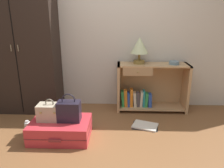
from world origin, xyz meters
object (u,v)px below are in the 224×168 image
Objects in this scene: table_lamp at (140,47)px; suitcase_large at (61,129)px; wardrobe at (22,46)px; train_case at (50,112)px; bookshelf at (148,88)px; handbag at (69,111)px; bowl at (174,63)px; bottle at (28,128)px; open_book_on_floor at (145,126)px.

table_lamp is 1.63m from suitcase_large.
wardrobe is 6.89× the size of train_case.
table_lamp reaches higher than bookshelf.
suitcase_large is at bearing -12.08° from train_case.
suitcase_large is 0.27m from handbag.
bowl is at bearing -4.60° from table_lamp.
handbag reaches higher than bottle.
wardrobe reaches higher than suitcase_large.
bookshelf is at bearing 27.00° from bottle.
bookshelf is at bearing 1.72° from wardrobe.
wardrobe reaches higher than handbag.
bookshelf is at bearing 39.76° from handbag.
wardrobe reaches higher than table_lamp.
table_lamp is at bearing 41.93° from suitcase_large.
handbag is at bearing -162.78° from open_book_on_floor.
wardrobe is 11.23× the size of bottle.
bookshelf is 7.32× the size of bowl.
bottle is (-1.63, -0.83, -0.27)m from bookshelf.
bottle is at bearing 171.44° from train_case.
handbag is (0.23, -0.01, 0.02)m from train_case.
suitcase_large is (0.75, -0.85, -0.91)m from wardrobe.
bottle is (-1.46, -0.84, -0.93)m from table_lamp.
suitcase_large is at bearing -138.07° from table_lamp.
bookshelf reaches higher than bottle.
open_book_on_floor is (1.08, 0.32, -0.11)m from suitcase_large.
open_book_on_floor is (-0.10, -0.59, -0.35)m from bookshelf.
table_lamp reaches higher than open_book_on_floor.
handbag is 1.90× the size of bottle.
wardrobe is 2.15m from open_book_on_floor.
suitcase_large is (-1.01, -0.91, -0.90)m from table_lamp.
table_lamp is (1.76, 0.07, -0.01)m from wardrobe.
open_book_on_floor is at bearing -129.91° from bowl.
table_lamp is 0.55× the size of suitcase_large.
suitcase_large is 1.13m from open_book_on_floor.
bookshelf reaches higher than suitcase_large.
wardrobe reaches higher than bowl.
wardrobe is at bearing -178.28° from bookshelf.
bowl is at bearing 29.46° from suitcase_large.
bookshelf is 1.57m from train_case.
suitcase_large is at bearing -48.60° from wardrobe.
table_lamp is at bearing 177.31° from bookshelf.
wardrobe reaches higher than bottle.
wardrobe is 5.10× the size of table_lamp.
suitcase_large is 0.46m from bottle.
bookshelf is 2.73× the size of table_lamp.
train_case is at bearing -166.31° from open_book_on_floor.
table_lamp is 1.17m from open_book_on_floor.
table_lamp is at bearing 44.71° from handbag.
bowl is 0.21× the size of suitcase_large.
handbag is at bearing -5.75° from bottle.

